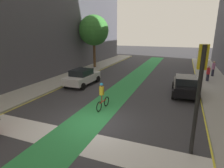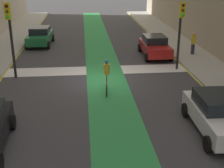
{
  "view_description": "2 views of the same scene",
  "coord_description": "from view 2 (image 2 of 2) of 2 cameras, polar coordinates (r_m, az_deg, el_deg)",
  "views": [
    {
      "loc": [
        4.43,
        -8.61,
        5.02
      ],
      "look_at": [
        -0.43,
        3.91,
        1.23
      ],
      "focal_mm": 29.61,
      "sensor_mm": 36.0,
      "label": 1
    },
    {
      "loc": [
        0.83,
        17.69,
        6.44
      ],
      "look_at": [
        -0.51,
        3.37,
        1.01
      ],
      "focal_mm": 49.55,
      "sensor_mm": 36.0,
      "label": 2
    }
  ],
  "objects": [
    {
      "name": "sidewalk_left",
      "position": [
        20.57,
        18.84,
        1.51
      ],
      "size": [
        3.0,
        60.0,
        0.15
      ],
      "primitive_type": "cube",
      "color": "#9E9E99",
      "rests_on": "ground_plane"
    },
    {
      "name": "curb_stripe_left",
      "position": [
        20.03,
        14.89,
        1.22
      ],
      "size": [
        0.16,
        60.0,
        0.01
      ],
      "primitive_type": "cube",
      "color": "yellow",
      "rests_on": "ground_plane"
    },
    {
      "name": "ground_plane",
      "position": [
        18.84,
        -2.52,
        0.67
      ],
      "size": [
        120.0,
        120.0,
        0.0
      ],
      "primitive_type": "plane",
      "color": "#38383D"
    },
    {
      "name": "bike_lane_paint",
      "position": [
        18.87,
        -1.02,
        0.73
      ],
      "size": [
        2.4,
        60.0,
        0.01
      ],
      "primitive_type": "cube",
      "color": "#2D8C47",
      "rests_on": "ground_plane"
    },
    {
      "name": "car_white_left_far",
      "position": [
        13.52,
        18.96,
        -5.18
      ],
      "size": [
        2.12,
        4.25,
        1.57
      ],
      "color": "silver",
      "rests_on": "ground_plane"
    },
    {
      "name": "traffic_signal_near_right",
      "position": [
        19.34,
        -18.36,
        9.99
      ],
      "size": [
        0.35,
        0.52,
        4.58
      ],
      "color": "black",
      "rests_on": "ground_plane"
    },
    {
      "name": "car_red_left_near",
      "position": [
        24.16,
        7.87,
        6.99
      ],
      "size": [
        2.02,
        4.2,
        1.57
      ],
      "color": "#A51919",
      "rests_on": "ground_plane"
    },
    {
      "name": "cyclist_in_lane",
      "position": [
        16.73,
        -0.99,
        1.59
      ],
      "size": [
        0.32,
        1.73,
        1.86
      ],
      "color": "black",
      "rests_on": "ground_plane"
    },
    {
      "name": "car_green_right_near",
      "position": [
        28.22,
        -13.13,
        8.62
      ],
      "size": [
        2.17,
        4.27,
        1.57
      ],
      "color": "#196033",
      "rests_on": "ground_plane"
    },
    {
      "name": "pedestrian_sidewalk_left_a",
      "position": [
        24.78,
        14.77,
        7.35
      ],
      "size": [
        0.34,
        0.34,
        1.69
      ],
      "color": "#262638",
      "rests_on": "sidewalk_left"
    },
    {
      "name": "traffic_signal_near_left",
      "position": [
        20.61,
        12.57,
        10.86
      ],
      "size": [
        0.35,
        0.52,
        4.43
      ],
      "color": "black",
      "rests_on": "ground_plane"
    },
    {
      "name": "crosswalk_band",
      "position": [
        20.73,
        -2.81,
        2.57
      ],
      "size": [
        12.0,
        1.8,
        0.01
      ],
      "primitive_type": "cube",
      "color": "silver",
      "rests_on": "ground_plane"
    }
  ]
}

